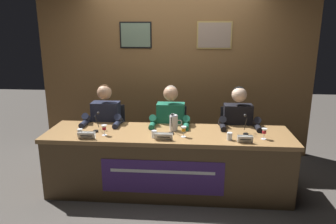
{
  "coord_description": "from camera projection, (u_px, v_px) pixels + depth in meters",
  "views": [
    {
      "loc": [
        0.29,
        -3.54,
        1.96
      ],
      "look_at": [
        0.0,
        0.0,
        0.99
      ],
      "focal_mm": 33.85,
      "sensor_mm": 36.0,
      "label": 1
    }
  ],
  "objects": [
    {
      "name": "chair_right",
      "position": [
        235.0,
        142.0,
        4.3
      ],
      "size": [
        0.44,
        0.45,
        0.9
      ],
      "color": "black",
      "rests_on": "ground_plane"
    },
    {
      "name": "microphone_right",
      "position": [
        246.0,
        128.0,
        3.67
      ],
      "size": [
        0.06,
        0.17,
        0.22
      ],
      "color": "black",
      "rests_on": "conference_table"
    },
    {
      "name": "microphone_center",
      "position": [
        172.0,
        127.0,
        3.71
      ],
      "size": [
        0.06,
        0.17,
        0.22
      ],
      "color": "black",
      "rests_on": "conference_table"
    },
    {
      "name": "panelist_center",
      "position": [
        170.0,
        126.0,
        4.1
      ],
      "size": [
        0.51,
        0.48,
        1.23
      ],
      "color": "black",
      "rests_on": "ground_plane"
    },
    {
      "name": "conference_table",
      "position": [
        167.0,
        155.0,
        3.71
      ],
      "size": [
        2.9,
        0.76,
        0.74
      ],
      "color": "olive",
      "rests_on": "ground_plane"
    },
    {
      "name": "water_pitcher_central",
      "position": [
        174.0,
        123.0,
        3.8
      ],
      "size": [
        0.15,
        0.1,
        0.21
      ],
      "color": "silver",
      "rests_on": "conference_table"
    },
    {
      "name": "nameplate_left",
      "position": [
        87.0,
        135.0,
        3.52
      ],
      "size": [
        0.2,
        0.06,
        0.08
      ],
      "color": "white",
      "rests_on": "conference_table"
    },
    {
      "name": "panelist_right",
      "position": [
        238.0,
        127.0,
        4.03
      ],
      "size": [
        0.51,
        0.48,
        1.23
      ],
      "color": "black",
      "rests_on": "ground_plane"
    },
    {
      "name": "nameplate_right",
      "position": [
        245.0,
        139.0,
        3.4
      ],
      "size": [
        0.16,
        0.06,
        0.08
      ],
      "color": "white",
      "rests_on": "conference_table"
    },
    {
      "name": "juice_glass_right",
      "position": [
        264.0,
        132.0,
        3.5
      ],
      "size": [
        0.06,
        0.06,
        0.12
      ],
      "color": "white",
      "rests_on": "conference_table"
    },
    {
      "name": "water_cup_right",
      "position": [
        230.0,
        137.0,
        3.49
      ],
      "size": [
        0.06,
        0.06,
        0.08
      ],
      "color": "silver",
      "rests_on": "conference_table"
    },
    {
      "name": "water_cup_left",
      "position": [
        80.0,
        133.0,
        3.61
      ],
      "size": [
        0.06,
        0.06,
        0.08
      ],
      "color": "silver",
      "rests_on": "conference_table"
    },
    {
      "name": "wall_back_panelled",
      "position": [
        175.0,
        71.0,
        4.81
      ],
      "size": [
        4.1,
        0.14,
        2.6
      ],
      "color": "brown",
      "rests_on": "ground_plane"
    },
    {
      "name": "juice_glass_left",
      "position": [
        104.0,
        128.0,
        3.62
      ],
      "size": [
        0.06,
        0.06,
        0.12
      ],
      "color": "white",
      "rests_on": "conference_table"
    },
    {
      "name": "juice_glass_center",
      "position": [
        184.0,
        130.0,
        3.57
      ],
      "size": [
        0.06,
        0.06,
        0.12
      ],
      "color": "white",
      "rests_on": "conference_table"
    },
    {
      "name": "chair_center",
      "position": [
        171.0,
        140.0,
        4.36
      ],
      "size": [
        0.44,
        0.45,
        0.9
      ],
      "color": "black",
      "rests_on": "ground_plane"
    },
    {
      "name": "panelist_left",
      "position": [
        105.0,
        124.0,
        4.17
      ],
      "size": [
        0.51,
        0.48,
        1.23
      ],
      "color": "black",
      "rests_on": "ground_plane"
    },
    {
      "name": "nameplate_center",
      "position": [
        164.0,
        137.0,
        3.48
      ],
      "size": [
        0.2,
        0.06,
        0.08
      ],
      "color": "white",
      "rests_on": "conference_table"
    },
    {
      "name": "microphone_left",
      "position": [
        97.0,
        125.0,
        3.78
      ],
      "size": [
        0.06,
        0.17,
        0.22
      ],
      "color": "black",
      "rests_on": "conference_table"
    },
    {
      "name": "chair_left",
      "position": [
        110.0,
        139.0,
        4.43
      ],
      "size": [
        0.44,
        0.45,
        0.9
      ],
      "color": "black",
      "rests_on": "ground_plane"
    },
    {
      "name": "ground_plane",
      "position": [
        168.0,
        189.0,
        3.94
      ],
      "size": [
        12.0,
        12.0,
        0.0
      ],
      "primitive_type": "plane",
      "color": "#4C4742"
    },
    {
      "name": "water_cup_center",
      "position": [
        154.0,
        135.0,
        3.55
      ],
      "size": [
        0.06,
        0.06,
        0.08
      ],
      "color": "silver",
      "rests_on": "conference_table"
    }
  ]
}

